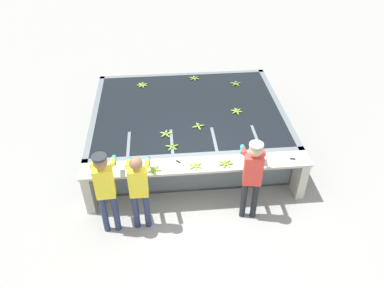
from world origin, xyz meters
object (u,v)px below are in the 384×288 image
at_px(banana_bunch_floating_3, 172,147).
at_px(knife_0, 297,159).
at_px(worker_2, 252,173).
at_px(banana_bunch_ledge_0, 154,170).
at_px(banana_bunch_floating_5, 166,134).
at_px(banana_bunch_floating_2, 236,84).
at_px(knife_1, 181,163).
at_px(banana_bunch_floating_0, 194,78).
at_px(banana_bunch_floating_4, 142,85).
at_px(banana_bunch_floating_6, 198,126).
at_px(banana_bunch_ledge_1, 196,166).
at_px(worker_0, 105,186).
at_px(banana_bunch_floating_1, 237,111).
at_px(banana_bunch_ledge_2, 226,163).
at_px(worker_1, 139,186).

xyz_separation_m(banana_bunch_floating_3, knife_0, (2.31, -0.59, -0.01)).
distance_m(worker_2, banana_bunch_ledge_0, 1.75).
bearing_deg(banana_bunch_floating_5, banana_bunch_ledge_0, -102.94).
distance_m(banana_bunch_floating_2, knife_1, 3.30).
height_order(banana_bunch_floating_0, banana_bunch_floating_4, same).
xyz_separation_m(banana_bunch_floating_5, banana_bunch_ledge_0, (-0.25, -1.09, 0.00)).
bearing_deg(banana_bunch_floating_3, knife_0, -14.29).
xyz_separation_m(banana_bunch_floating_2, banana_bunch_floating_6, (-1.12, -1.75, 0.00)).
xyz_separation_m(banana_bunch_floating_5, banana_bunch_ledge_1, (0.50, -1.05, 0.00)).
distance_m(banana_bunch_floating_4, knife_0, 4.28).
height_order(banana_bunch_floating_3, knife_1, banana_bunch_floating_3).
height_order(worker_2, banana_bunch_floating_5, worker_2).
bearing_deg(worker_0, banana_bunch_ledge_0, 30.26).
bearing_deg(banana_bunch_floating_1, banana_bunch_ledge_0, -135.68).
distance_m(banana_bunch_ledge_1, banana_bunch_ledge_2, 0.56).
xyz_separation_m(worker_1, knife_0, (2.93, 0.51, -0.05)).
bearing_deg(worker_2, banana_bunch_ledge_2, 131.72).
distance_m(banana_bunch_floating_3, banana_bunch_floating_6, 0.87).
distance_m(banana_bunch_floating_3, banana_bunch_ledge_0, 0.74).
relative_size(banana_bunch_ledge_0, banana_bunch_ledge_2, 0.98).
bearing_deg(banana_bunch_floating_4, banana_bunch_floating_0, 10.13).
bearing_deg(worker_1, banana_bunch_ledge_0, 59.07).
distance_m(banana_bunch_floating_1, banana_bunch_floating_4, 2.53).
distance_m(banana_bunch_floating_1, knife_0, 1.92).
relative_size(worker_1, banana_bunch_floating_3, 5.88).
relative_size(banana_bunch_floating_6, banana_bunch_ledge_2, 1.00).
bearing_deg(banana_bunch_ledge_2, banana_bunch_ledge_0, -177.43).
xyz_separation_m(banana_bunch_floating_4, knife_0, (2.92, -3.13, -0.01)).
distance_m(worker_0, banana_bunch_floating_4, 3.72).
distance_m(banana_bunch_floating_1, banana_bunch_ledge_2, 1.83).
xyz_separation_m(banana_bunch_floating_3, banana_bunch_ledge_0, (-0.36, -0.65, 0.00)).
distance_m(worker_0, knife_0, 3.53).
height_order(worker_1, banana_bunch_floating_4, worker_1).
relative_size(banana_bunch_floating_2, banana_bunch_floating_3, 0.99).
height_order(worker_1, banana_bunch_ledge_2, worker_1).
bearing_deg(banana_bunch_floating_2, worker_0, -129.23).
bearing_deg(banana_bunch_ledge_0, knife_0, 1.43).
bearing_deg(banana_bunch_ledge_0, banana_bunch_floating_1, 44.32).
height_order(banana_bunch_floating_5, knife_1, banana_bunch_floating_5).
distance_m(worker_0, knife_1, 1.46).
bearing_deg(banana_bunch_floating_3, banana_bunch_floating_0, 75.76).
bearing_deg(knife_1, worker_0, -154.62).
bearing_deg(worker_2, banana_bunch_floating_2, 84.10).
distance_m(banana_bunch_floating_1, banana_bunch_floating_3, 1.89).
bearing_deg(knife_0, worker_2, -154.83).
distance_m(worker_0, banana_bunch_floating_6, 2.50).
bearing_deg(banana_bunch_ledge_0, worker_1, -120.93).
bearing_deg(banana_bunch_floating_5, banana_bunch_ledge_1, -64.35).
distance_m(banana_bunch_ledge_1, knife_0, 1.91).
distance_m(worker_1, banana_bunch_floating_2, 4.20).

